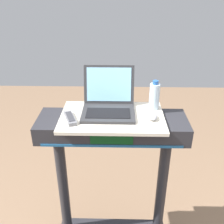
% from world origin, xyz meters
% --- Properties ---
extents(desk_board, '(0.61, 0.39, 0.02)m').
position_xyz_m(desk_board, '(0.00, 0.70, 1.13)').
color(desk_board, beige).
rests_on(desk_board, treadmill_base).
extents(laptop, '(0.31, 0.31, 0.25)m').
position_xyz_m(laptop, '(-0.02, 0.76, 1.19)').
color(laptop, '#2D2D30').
rests_on(laptop, desk_board).
extents(computer_mouse, '(0.08, 0.11, 0.03)m').
position_xyz_m(computer_mouse, '(0.23, 0.67, 1.16)').
color(computer_mouse, '#B2B2B7').
rests_on(computer_mouse, desk_board).
extents(water_bottle, '(0.06, 0.06, 0.18)m').
position_xyz_m(water_bottle, '(0.26, 0.80, 1.23)').
color(water_bottle, silver).
rests_on(water_bottle, desk_board).
extents(tv_remote, '(0.10, 0.17, 0.02)m').
position_xyz_m(tv_remote, '(-0.24, 0.64, 1.15)').
color(tv_remote, slate).
rests_on(tv_remote, desk_board).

